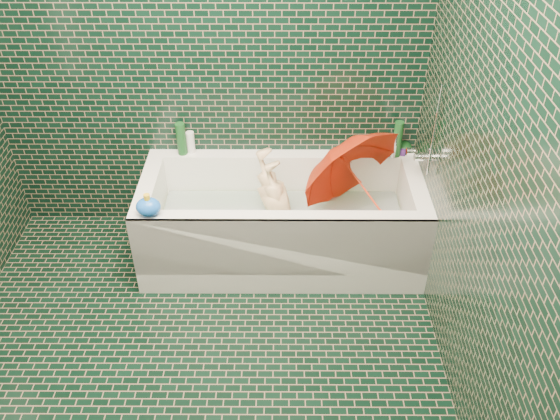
{
  "coord_description": "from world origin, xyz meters",
  "views": [
    {
      "loc": [
        0.45,
        -1.88,
        2.52
      ],
      "look_at": [
        0.44,
        0.82,
        0.49
      ],
      "focal_mm": 38.0,
      "sensor_mm": 36.0,
      "label": 1
    }
  ],
  "objects_px": {
    "umbrella": "(361,184)",
    "bathtub": "(282,229)",
    "child": "(282,213)",
    "bath_toy": "(148,207)",
    "rubber_duck": "(381,150)"
  },
  "relations": [
    {
      "from": "bath_toy",
      "to": "umbrella",
      "type": "bearing_deg",
      "value": 37.02
    },
    {
      "from": "bathtub",
      "to": "umbrella",
      "type": "height_order",
      "value": "umbrella"
    },
    {
      "from": "bathtub",
      "to": "bath_toy",
      "type": "relative_size",
      "value": 10.1
    },
    {
      "from": "bathtub",
      "to": "umbrella",
      "type": "distance_m",
      "value": 0.58
    },
    {
      "from": "bathtub",
      "to": "umbrella",
      "type": "relative_size",
      "value": 2.63
    },
    {
      "from": "child",
      "to": "bath_toy",
      "type": "relative_size",
      "value": 5.02
    },
    {
      "from": "rubber_duck",
      "to": "bath_toy",
      "type": "height_order",
      "value": "bath_toy"
    },
    {
      "from": "child",
      "to": "bath_toy",
      "type": "distance_m",
      "value": 0.85
    },
    {
      "from": "umbrella",
      "to": "rubber_duck",
      "type": "relative_size",
      "value": 5.92
    },
    {
      "from": "rubber_duck",
      "to": "umbrella",
      "type": "bearing_deg",
      "value": -92.04
    },
    {
      "from": "bathtub",
      "to": "rubber_duck",
      "type": "bearing_deg",
      "value": 27.32
    },
    {
      "from": "child",
      "to": "bath_toy",
      "type": "xyz_separation_m",
      "value": [
        -0.73,
        -0.34,
        0.3
      ]
    },
    {
      "from": "child",
      "to": "bath_toy",
      "type": "height_order",
      "value": "bath_toy"
    },
    {
      "from": "bath_toy",
      "to": "rubber_duck",
      "type": "bearing_deg",
      "value": 47.39
    },
    {
      "from": "umbrella",
      "to": "bathtub",
      "type": "bearing_deg",
      "value": 155.8
    }
  ]
}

